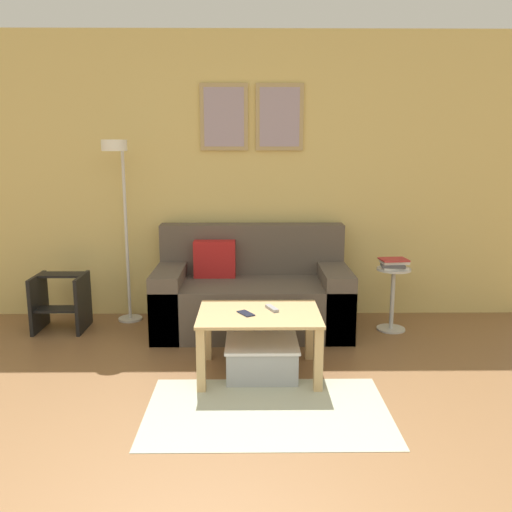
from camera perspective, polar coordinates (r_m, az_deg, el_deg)
wall_back at (r=4.97m, az=-3.01°, el=8.31°), size 5.60×0.09×2.55m
area_rug at (r=3.37m, az=1.20°, el=-15.98°), size 1.46×0.90×0.01m
couch at (r=4.69m, az=-0.47°, el=-4.06°), size 1.63×0.84×0.88m
coffee_table at (r=3.74m, az=0.33°, el=-7.23°), size 0.83×0.62×0.44m
storage_bin at (r=3.80m, az=0.61°, el=-10.69°), size 0.50×0.44×0.24m
floor_lamp at (r=4.72m, az=-14.18°, el=6.56°), size 0.21×0.48×1.61m
side_table at (r=4.78m, az=14.19°, el=-3.85°), size 0.29×0.29×0.55m
book_stack at (r=4.70m, az=14.31°, el=-0.78°), size 0.24×0.21×0.08m
remote_control at (r=3.77m, az=1.69°, el=-5.52°), size 0.09×0.15×0.02m
cell_phone at (r=3.68m, az=-1.08°, el=-6.06°), size 0.13×0.15×0.01m
step_stool at (r=4.95m, az=-19.87°, el=-4.45°), size 0.41×0.39×0.48m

